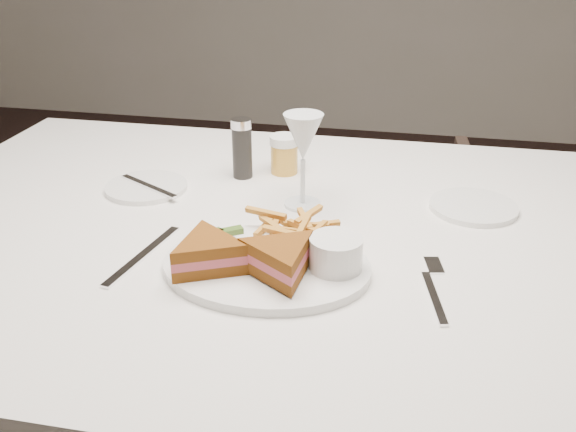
# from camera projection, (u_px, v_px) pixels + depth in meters

# --- Properties ---
(ground) EXTENTS (5.00, 5.00, 0.00)m
(ground) POSITION_uv_depth(u_px,v_px,m) (202.00, 400.00, 1.80)
(ground) COLOR black
(ground) RESTS_ON ground
(table) EXTENTS (1.53, 1.02, 0.75)m
(table) POSITION_uv_depth(u_px,v_px,m) (293.00, 398.00, 1.27)
(table) COLOR silver
(table) RESTS_ON ground
(chair_far) EXTENTS (0.64, 0.61, 0.62)m
(chair_far) POSITION_uv_depth(u_px,v_px,m) (374.00, 230.00, 2.07)
(chair_far) COLOR #45332A
(chair_far) RESTS_ON ground
(table_setting) EXTENTS (0.79, 0.62, 0.18)m
(table_setting) POSITION_uv_depth(u_px,v_px,m) (279.00, 222.00, 1.05)
(table_setting) COLOR white
(table_setting) RESTS_ON table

